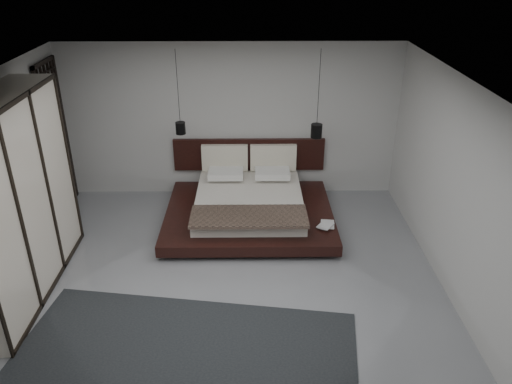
{
  "coord_description": "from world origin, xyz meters",
  "views": [
    {
      "loc": [
        0.35,
        -5.59,
        4.25
      ],
      "look_at": [
        0.43,
        1.2,
        0.87
      ],
      "focal_mm": 35.0,
      "sensor_mm": 36.0,
      "label": 1
    }
  ],
  "objects_px": {
    "rug": "(174,384)",
    "pendant_right": "(316,131)",
    "bed": "(249,204)",
    "wardrobe": "(10,202)",
    "pendant_left": "(181,128)",
    "lattice_screen": "(57,138)"
  },
  "relations": [
    {
      "from": "rug",
      "to": "pendant_right",
      "type": "bearing_deg",
      "value": 64.39
    },
    {
      "from": "bed",
      "to": "wardrobe",
      "type": "bearing_deg",
      "value": -148.17
    },
    {
      "from": "pendant_left",
      "to": "bed",
      "type": "bearing_deg",
      "value": -20.96
    },
    {
      "from": "pendant_left",
      "to": "pendant_right",
      "type": "bearing_deg",
      "value": 0.0
    },
    {
      "from": "lattice_screen",
      "to": "pendant_right",
      "type": "relative_size",
      "value": 1.77
    },
    {
      "from": "pendant_right",
      "to": "lattice_screen",
      "type": "bearing_deg",
      "value": 178.62
    },
    {
      "from": "lattice_screen",
      "to": "bed",
      "type": "bearing_deg",
      "value": -9.42
    },
    {
      "from": "wardrobe",
      "to": "bed",
      "type": "bearing_deg",
      "value": 31.83
    },
    {
      "from": "lattice_screen",
      "to": "pendant_left",
      "type": "xyz_separation_m",
      "value": [
        2.13,
        -0.11,
        0.21
      ]
    },
    {
      "from": "wardrobe",
      "to": "rug",
      "type": "bearing_deg",
      "value": -38.09
    },
    {
      "from": "pendant_right",
      "to": "pendant_left",
      "type": "bearing_deg",
      "value": 180.0
    },
    {
      "from": "lattice_screen",
      "to": "pendant_right",
      "type": "distance_m",
      "value": 4.41
    },
    {
      "from": "lattice_screen",
      "to": "pendant_left",
      "type": "bearing_deg",
      "value": -2.86
    },
    {
      "from": "wardrobe",
      "to": "rug",
      "type": "xyz_separation_m",
      "value": [
        2.21,
        -1.74,
        -1.31
      ]
    },
    {
      "from": "bed",
      "to": "rug",
      "type": "distance_m",
      "value": 3.71
    },
    {
      "from": "pendant_right",
      "to": "wardrobe",
      "type": "distance_m",
      "value": 4.75
    },
    {
      "from": "bed",
      "to": "wardrobe",
      "type": "height_order",
      "value": "wardrobe"
    },
    {
      "from": "pendant_right",
      "to": "wardrobe",
      "type": "xyz_separation_m",
      "value": [
        -4.15,
        -2.31,
        -0.13
      ]
    },
    {
      "from": "lattice_screen",
      "to": "wardrobe",
      "type": "relative_size",
      "value": 0.96
    },
    {
      "from": "pendant_left",
      "to": "rug",
      "type": "bearing_deg",
      "value": -85.23
    },
    {
      "from": "lattice_screen",
      "to": "rug",
      "type": "height_order",
      "value": "lattice_screen"
    },
    {
      "from": "lattice_screen",
      "to": "wardrobe",
      "type": "xyz_separation_m",
      "value": [
        0.25,
        -2.41,
        0.02
      ]
    }
  ]
}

